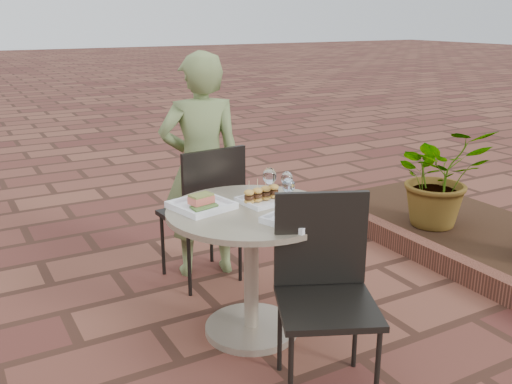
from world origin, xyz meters
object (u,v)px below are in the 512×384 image
diner (201,167)px  plate_sliders (262,197)px  plate_salmon (202,204)px  chair_near (324,277)px  plate_tuna (296,219)px  chair_far (207,204)px  cafe_table (251,252)px

diner → plate_sliders: diner is taller
diner → plate_salmon: bearing=79.9°
plate_salmon → chair_near: bearing=-66.8°
chair_near → diner: size_ratio=0.62×
diner → plate_salmon: size_ratio=4.46×
plate_sliders → plate_tuna: (-0.00, -0.35, -0.02)m
chair_far → plate_sliders: size_ratio=3.79×
cafe_table → diner: size_ratio=0.60×
plate_salmon → chair_far: bearing=63.4°
plate_tuna → plate_salmon: bearing=127.3°
plate_sliders → plate_tuna: size_ratio=0.72×
chair_far → plate_tuna: 0.98m
diner → plate_sliders: bearing=104.1°
chair_near → plate_sliders: chair_near is taller
cafe_table → plate_salmon: 0.38m
cafe_table → plate_tuna: plate_tuna is taller
plate_tuna → chair_far: bearing=93.0°
diner → plate_tuna: diner is taller
diner → plate_tuna: 1.14m
chair_near → plate_tuna: (0.02, 0.28, 0.20)m
chair_far → plate_sliders: bearing=89.8°
chair_far → plate_tuna: chair_far is taller
diner → plate_salmon: 0.79m
plate_salmon → plate_sliders: size_ratio=1.37×
plate_sliders → plate_tuna: plate_sliders is taller
cafe_table → chair_far: (0.05, 0.68, 0.07)m
diner → plate_tuna: bearing=104.0°
chair_far → chair_near: bearing=86.2°
chair_far → diner: (0.05, 0.18, 0.20)m
chair_far → diner: 0.28m
diner → plate_tuna: (0.00, -1.14, -0.01)m
diner → plate_sliders: 0.80m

